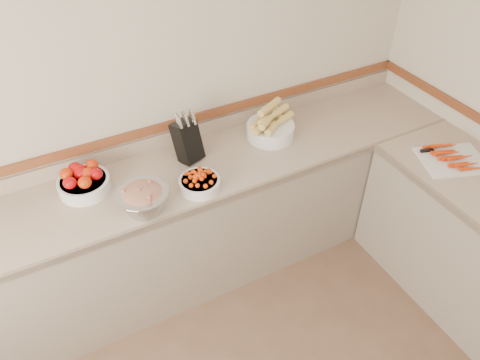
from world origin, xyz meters
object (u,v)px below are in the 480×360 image
tomato_bowl (83,181)px  cherry_tomato_bowl (200,182)px  knife_block (187,140)px  rhubarb_bowl (143,199)px  cutting_board (452,158)px  corn_bowl (270,126)px

tomato_bowl → cherry_tomato_bowl: 0.67m
knife_block → rhubarb_bowl: bearing=-140.8°
knife_block → cutting_board: bearing=-28.9°
rhubarb_bowl → knife_block: bearing=39.2°
corn_bowl → rhubarb_bowl: (-0.98, -0.29, 0.01)m
tomato_bowl → rhubarb_bowl: 0.42m
knife_block → cutting_board: size_ratio=0.71×
corn_bowl → rhubarb_bowl: 1.02m
cherry_tomato_bowl → cutting_board: 1.59m
knife_block → corn_bowl: 0.58m
rhubarb_bowl → corn_bowl: bearing=16.6°
tomato_bowl → corn_bowl: size_ratio=0.85×
knife_block → tomato_bowl: 0.66m
rhubarb_bowl → cherry_tomato_bowl: bearing=5.4°
tomato_bowl → rhubarb_bowl: (0.25, -0.33, 0.02)m
knife_block → cherry_tomato_bowl: 0.32m
knife_block → rhubarb_bowl: 0.52m
knife_block → cherry_tomato_bowl: knife_block is taller
cutting_board → cherry_tomato_bowl: bearing=161.5°
knife_block → tomato_bowl: knife_block is taller
tomato_bowl → rhubarb_bowl: rhubarb_bowl is taller
rhubarb_bowl → cutting_board: (1.86, -0.47, -0.07)m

